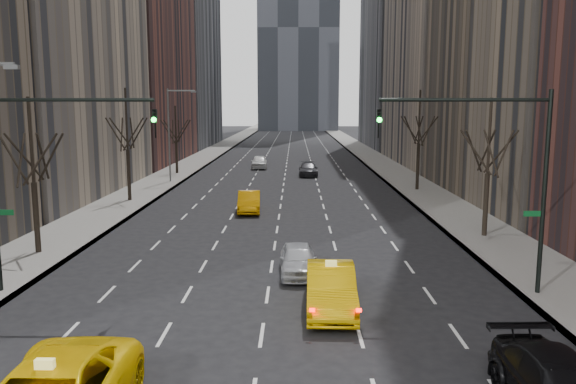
{
  "coord_description": "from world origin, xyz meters",
  "views": [
    {
      "loc": [
        1.1,
        -9.66,
        7.53
      ],
      "look_at": [
        0.77,
        16.47,
        3.5
      ],
      "focal_mm": 35.0,
      "sensor_mm": 36.0,
      "label": 1
    }
  ],
  "objects": [
    {
      "name": "sidewalk_left",
      "position": [
        -12.25,
        70.0,
        0.07
      ],
      "size": [
        4.5,
        320.0,
        0.15
      ],
      "primitive_type": "cube",
      "color": "slate",
      "rests_on": "ground"
    },
    {
      "name": "sidewalk_right",
      "position": [
        12.25,
        70.0,
        0.07
      ],
      "size": [
        4.5,
        320.0,
        0.15
      ],
      "primitive_type": "cube",
      "color": "slate",
      "rests_on": "ground"
    },
    {
      "name": "tree_lw_b",
      "position": [
        -12.0,
        18.0,
        3.72
      ],
      "size": [
        3.36,
        3.5,
        7.82
      ],
      "color": "black",
      "rests_on": "ground"
    },
    {
      "name": "tree_lw_c",
      "position": [
        -12.0,
        34.0,
        4.04
      ],
      "size": [
        3.36,
        3.5,
        8.74
      ],
      "color": "black",
      "rests_on": "ground"
    },
    {
      "name": "tree_lw_d",
      "position": [
        -12.0,
        52.0,
        3.56
      ],
      "size": [
        3.36,
        3.5,
        7.36
      ],
      "color": "black",
      "rests_on": "ground"
    },
    {
      "name": "tree_rw_b",
      "position": [
        12.0,
        22.0,
        3.72
      ],
      "size": [
        3.36,
        3.5,
        7.82
      ],
      "color": "black",
      "rests_on": "ground"
    },
    {
      "name": "tree_rw_c",
      "position": [
        12.0,
        40.0,
        4.04
      ],
      "size": [
        3.36,
        3.5,
        8.74
      ],
      "color": "black",
      "rests_on": "ground"
    },
    {
      "name": "traffic_mast_left",
      "position": [
        -9.11,
        12.0,
        5.49
      ],
      "size": [
        6.69,
        0.39,
        8.0
      ],
      "color": "black",
      "rests_on": "ground"
    },
    {
      "name": "traffic_mast_right",
      "position": [
        9.11,
        12.0,
        5.49
      ],
      "size": [
        6.69,
        0.39,
        8.0
      ],
      "color": "black",
      "rests_on": "ground"
    },
    {
      "name": "streetlight_far",
      "position": [
        -10.84,
        45.0,
        5.62
      ],
      "size": [
        2.83,
        0.22,
        9.0
      ],
      "color": "slate",
      "rests_on": "ground"
    },
    {
      "name": "taxi_sedan",
      "position": [
        2.43,
        10.37,
        0.83
      ],
      "size": [
        1.89,
        5.11,
        1.67
      ],
      "primitive_type": "imported",
      "rotation": [
        0.0,
        0.0,
        -0.02
      ],
      "color": "#E2AB04",
      "rests_on": "ground"
    },
    {
      "name": "silver_sedan_ahead",
      "position": [
        1.24,
        14.82,
        0.69
      ],
      "size": [
        1.75,
        4.09,
        1.38
      ],
      "primitive_type": "imported",
      "rotation": [
        0.0,
        0.0,
        0.03
      ],
      "color": "#ABADB4",
      "rests_on": "ground"
    },
    {
      "name": "far_taxi",
      "position": [
        -2.18,
        29.77,
        0.73
      ],
      "size": [
        1.81,
        4.53,
        1.47
      ],
      "primitive_type": "imported",
      "rotation": [
        0.0,
        0.0,
        0.06
      ],
      "color": "#EC9804",
      "rests_on": "ground"
    },
    {
      "name": "far_suv_grey",
      "position": [
        2.54,
        50.76,
        0.71
      ],
      "size": [
        2.01,
        4.92,
        1.43
      ],
      "primitive_type": "imported",
      "rotation": [
        0.0,
        0.0,
        0.0
      ],
      "color": "#29282D",
      "rests_on": "ground"
    },
    {
      "name": "far_car_white",
      "position": [
        -3.24,
        57.88,
        0.78
      ],
      "size": [
        2.02,
        4.65,
        1.56
      ],
      "primitive_type": "imported",
      "rotation": [
        0.0,
        0.0,
        0.04
      ],
      "color": "silver",
      "rests_on": "ground"
    }
  ]
}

